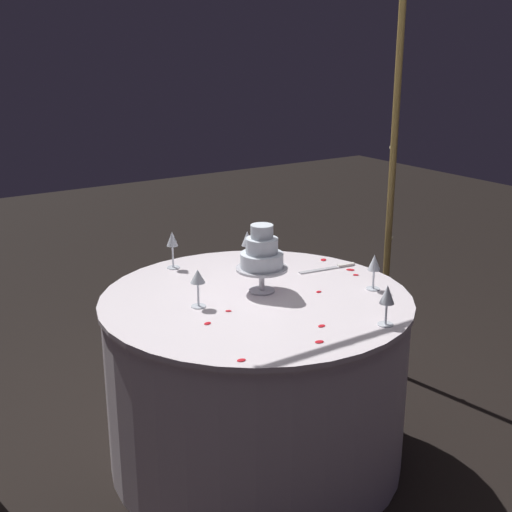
{
  "coord_description": "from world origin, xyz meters",
  "views": [
    {
      "loc": [
        -1.47,
        -2.21,
        1.78
      ],
      "look_at": [
        0.0,
        0.0,
        0.94
      ],
      "focal_mm": 47.88,
      "sensor_mm": 36.0,
      "label": 1
    }
  ],
  "objects_px": {
    "wine_glass_4": "(374,264)",
    "cake_knife": "(331,268)",
    "wine_glass_2": "(387,296)",
    "wine_glass_3": "(172,241)",
    "wine_glass_0": "(198,279)",
    "decorative_arch": "(214,135)",
    "main_table": "(256,378)",
    "tiered_cake": "(262,255)",
    "wine_glass_1": "(247,240)"
  },
  "relations": [
    {
      "from": "tiered_cake",
      "to": "wine_glass_2",
      "type": "height_order",
      "value": "tiered_cake"
    },
    {
      "from": "tiered_cake",
      "to": "wine_glass_3",
      "type": "xyz_separation_m",
      "value": [
        -0.17,
        0.49,
        -0.03
      ]
    },
    {
      "from": "wine_glass_4",
      "to": "cake_knife",
      "type": "height_order",
      "value": "wine_glass_4"
    },
    {
      "from": "decorative_arch",
      "to": "main_table",
      "type": "relative_size",
      "value": 1.67
    },
    {
      "from": "tiered_cake",
      "to": "wine_glass_0",
      "type": "relative_size",
      "value": 1.87
    },
    {
      "from": "wine_glass_2",
      "to": "wine_glass_0",
      "type": "bearing_deg",
      "value": 131.99
    },
    {
      "from": "wine_glass_4",
      "to": "tiered_cake",
      "type": "bearing_deg",
      "value": 149.84
    },
    {
      "from": "wine_glass_3",
      "to": "cake_knife",
      "type": "relative_size",
      "value": 0.6
    },
    {
      "from": "wine_glass_0",
      "to": "wine_glass_2",
      "type": "relative_size",
      "value": 0.98
    },
    {
      "from": "wine_glass_0",
      "to": "wine_glass_1",
      "type": "height_order",
      "value": "wine_glass_1"
    },
    {
      "from": "wine_glass_0",
      "to": "main_table",
      "type": "bearing_deg",
      "value": -7.4
    },
    {
      "from": "main_table",
      "to": "wine_glass_4",
      "type": "distance_m",
      "value": 0.71
    },
    {
      "from": "decorative_arch",
      "to": "tiered_cake",
      "type": "bearing_deg",
      "value": -79.26
    },
    {
      "from": "cake_knife",
      "to": "wine_glass_1",
      "type": "bearing_deg",
      "value": 134.26
    },
    {
      "from": "wine_glass_2",
      "to": "wine_glass_3",
      "type": "relative_size",
      "value": 0.9
    },
    {
      "from": "wine_glass_3",
      "to": "cake_knife",
      "type": "xyz_separation_m",
      "value": [
        0.61,
        -0.42,
        -0.13
      ]
    },
    {
      "from": "wine_glass_1",
      "to": "wine_glass_4",
      "type": "height_order",
      "value": "wine_glass_1"
    },
    {
      "from": "wine_glass_4",
      "to": "cake_knife",
      "type": "relative_size",
      "value": 0.53
    },
    {
      "from": "wine_glass_0",
      "to": "wine_glass_4",
      "type": "relative_size",
      "value": 1.01
    },
    {
      "from": "decorative_arch",
      "to": "wine_glass_3",
      "type": "xyz_separation_m",
      "value": [
        -0.11,
        0.21,
        -0.5
      ]
    },
    {
      "from": "main_table",
      "to": "wine_glass_1",
      "type": "relative_size",
      "value": 8.18
    },
    {
      "from": "wine_glass_0",
      "to": "wine_glass_3",
      "type": "xyz_separation_m",
      "value": [
        0.14,
        0.49,
        0.01
      ]
    },
    {
      "from": "decorative_arch",
      "to": "wine_glass_2",
      "type": "bearing_deg",
      "value": -73.92
    },
    {
      "from": "tiered_cake",
      "to": "wine_glass_4",
      "type": "bearing_deg",
      "value": -30.16
    },
    {
      "from": "decorative_arch",
      "to": "wine_glass_3",
      "type": "height_order",
      "value": "decorative_arch"
    },
    {
      "from": "wine_glass_2",
      "to": "wine_glass_4",
      "type": "distance_m",
      "value": 0.39
    },
    {
      "from": "wine_glass_0",
      "to": "tiered_cake",
      "type": "bearing_deg",
      "value": 0.42
    },
    {
      "from": "wine_glass_4",
      "to": "wine_glass_3",
      "type": "bearing_deg",
      "value": 128.56
    },
    {
      "from": "wine_glass_4",
      "to": "wine_glass_1",
      "type": "bearing_deg",
      "value": 113.05
    },
    {
      "from": "main_table",
      "to": "wine_glass_1",
      "type": "height_order",
      "value": "wine_glass_1"
    },
    {
      "from": "wine_glass_3",
      "to": "wine_glass_0",
      "type": "bearing_deg",
      "value": -105.75
    },
    {
      "from": "wine_glass_3",
      "to": "wine_glass_4",
      "type": "height_order",
      "value": "wine_glass_3"
    },
    {
      "from": "tiered_cake",
      "to": "cake_knife",
      "type": "xyz_separation_m",
      "value": [
        0.44,
        0.07,
        -0.16
      ]
    },
    {
      "from": "wine_glass_2",
      "to": "wine_glass_3",
      "type": "height_order",
      "value": "wine_glass_3"
    },
    {
      "from": "wine_glass_4",
      "to": "main_table",
      "type": "bearing_deg",
      "value": 156.26
    },
    {
      "from": "decorative_arch",
      "to": "wine_glass_0",
      "type": "xyz_separation_m",
      "value": [
        -0.25,
        -0.29,
        -0.52
      ]
    },
    {
      "from": "wine_glass_0",
      "to": "wine_glass_3",
      "type": "bearing_deg",
      "value": 74.25
    },
    {
      "from": "decorative_arch",
      "to": "wine_glass_0",
      "type": "bearing_deg",
      "value": -131.58
    },
    {
      "from": "wine_glass_0",
      "to": "cake_knife",
      "type": "xyz_separation_m",
      "value": [
        0.75,
        0.07,
        -0.11
      ]
    },
    {
      "from": "wine_glass_3",
      "to": "wine_glass_4",
      "type": "distance_m",
      "value": 0.94
    },
    {
      "from": "main_table",
      "to": "tiered_cake",
      "type": "xyz_separation_m",
      "value": [
        0.05,
        0.04,
        0.54
      ]
    },
    {
      "from": "decorative_arch",
      "to": "wine_glass_2",
      "type": "relative_size",
      "value": 13.65
    },
    {
      "from": "main_table",
      "to": "wine_glass_3",
      "type": "relative_size",
      "value": 7.37
    },
    {
      "from": "cake_knife",
      "to": "decorative_arch",
      "type": "bearing_deg",
      "value": 156.64
    },
    {
      "from": "decorative_arch",
      "to": "wine_glass_3",
      "type": "distance_m",
      "value": 0.56
    },
    {
      "from": "tiered_cake",
      "to": "wine_glass_3",
      "type": "bearing_deg",
      "value": 108.98
    },
    {
      "from": "main_table",
      "to": "cake_knife",
      "type": "height_order",
      "value": "cake_knife"
    },
    {
      "from": "wine_glass_4",
      "to": "cake_knife",
      "type": "distance_m",
      "value": 0.33
    },
    {
      "from": "wine_glass_3",
      "to": "tiered_cake",
      "type": "bearing_deg",
      "value": -71.02
    },
    {
      "from": "wine_glass_1",
      "to": "wine_glass_4",
      "type": "bearing_deg",
      "value": -66.95
    }
  ]
}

